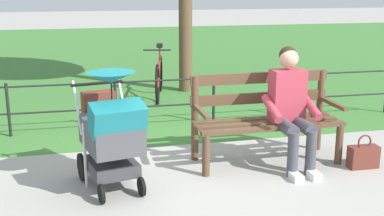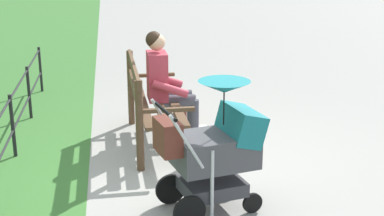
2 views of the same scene
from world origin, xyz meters
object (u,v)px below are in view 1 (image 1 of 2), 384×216
(park_bench, at_px, (265,114))
(bicycle, at_px, (159,76))
(person_on_bench, at_px, (291,104))
(handbag, at_px, (363,156))
(stroller, at_px, (111,129))

(park_bench, distance_m, bicycle, 3.32)
(person_on_bench, relative_size, bicycle, 0.78)
(park_bench, relative_size, handbag, 4.34)
(park_bench, distance_m, person_on_bench, 0.34)
(stroller, relative_size, bicycle, 0.70)
(handbag, relative_size, bicycle, 0.23)
(stroller, bearing_deg, park_bench, -165.66)
(person_on_bench, height_order, handbag, person_on_bench)
(person_on_bench, relative_size, handbag, 3.45)
(stroller, xyz_separation_m, handbag, (-2.64, 0.04, -0.47))
(stroller, bearing_deg, bicycle, -105.52)
(park_bench, relative_size, bicycle, 0.98)
(person_on_bench, bearing_deg, stroller, 6.31)
(handbag, bearing_deg, bicycle, -66.47)
(handbag, bearing_deg, park_bench, -26.44)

